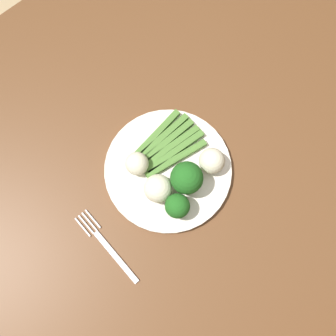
# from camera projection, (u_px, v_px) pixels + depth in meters

# --- Properties ---
(ground_plane) EXTENTS (6.00, 6.00, 0.02)m
(ground_plane) POSITION_uv_depth(u_px,v_px,m) (170.00, 208.00, 1.46)
(ground_plane) COLOR tan
(dining_table) EXTENTS (1.33, 0.97, 0.75)m
(dining_table) POSITION_uv_depth(u_px,v_px,m) (172.00, 165.00, 0.82)
(dining_table) COLOR brown
(dining_table) RESTS_ON ground_plane
(plate) EXTENTS (0.24, 0.24, 0.01)m
(plate) POSITION_uv_depth(u_px,v_px,m) (168.00, 170.00, 0.70)
(plate) COLOR silver
(plate) RESTS_ON dining_table
(asparagus_bundle) EXTENTS (0.14, 0.09, 0.01)m
(asparagus_bundle) POSITION_uv_depth(u_px,v_px,m) (167.00, 146.00, 0.70)
(asparagus_bundle) COLOR #47752D
(asparagus_bundle) RESTS_ON plate
(broccoli_front) EXTENTS (0.06, 0.06, 0.07)m
(broccoli_front) POSITION_uv_depth(u_px,v_px,m) (187.00, 178.00, 0.65)
(broccoli_front) COLOR #4C7F2B
(broccoli_front) RESTS_ON plate
(broccoli_right) EXTENTS (0.05, 0.05, 0.06)m
(broccoli_right) POSITION_uv_depth(u_px,v_px,m) (177.00, 206.00, 0.65)
(broccoli_right) COLOR #4C7F2B
(broccoli_right) RESTS_ON plate
(cauliflower_back) EXTENTS (0.05, 0.05, 0.05)m
(cauliflower_back) POSITION_uv_depth(u_px,v_px,m) (158.00, 188.00, 0.66)
(cauliflower_back) COLOR beige
(cauliflower_back) RESTS_ON plate
(cauliflower_near_center) EXTENTS (0.05, 0.05, 0.05)m
(cauliflower_near_center) POSITION_uv_depth(u_px,v_px,m) (212.00, 161.00, 0.67)
(cauliflower_near_center) COLOR beige
(cauliflower_near_center) RESTS_ON plate
(cauliflower_front_left) EXTENTS (0.04, 0.04, 0.04)m
(cauliflower_front_left) POSITION_uv_depth(u_px,v_px,m) (137.00, 164.00, 0.68)
(cauliflower_front_left) COLOR beige
(cauliflower_front_left) RESTS_ON plate
(fork) EXTENTS (0.03, 0.17, 0.00)m
(fork) POSITION_uv_depth(u_px,v_px,m) (107.00, 246.00, 0.67)
(fork) COLOR silver
(fork) RESTS_ON dining_table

